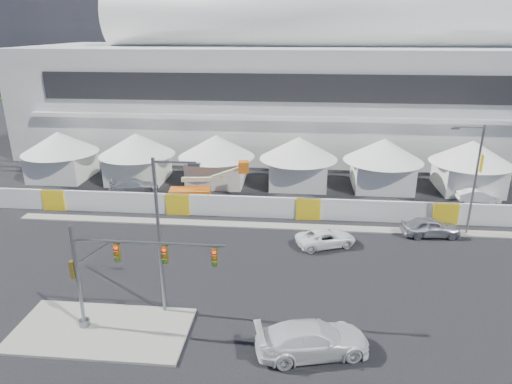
# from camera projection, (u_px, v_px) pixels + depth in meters

# --- Properties ---
(ground) EXTENTS (160.00, 160.00, 0.00)m
(ground) POSITION_uv_depth(u_px,v_px,m) (214.00, 307.00, 28.50)
(ground) COLOR black
(ground) RESTS_ON ground
(median_island) EXTENTS (10.00, 5.00, 0.15)m
(median_island) POSITION_uv_depth(u_px,v_px,m) (102.00, 330.00, 26.20)
(median_island) COLOR gray
(median_island) RESTS_ON ground
(far_curb) EXTENTS (80.00, 1.20, 0.12)m
(far_curb) POSITION_uv_depth(u_px,v_px,m) (475.00, 234.00, 38.40)
(far_curb) COLOR gray
(far_curb) RESTS_ON ground
(stadium) EXTENTS (80.00, 24.80, 21.98)m
(stadium) POSITION_uv_depth(u_px,v_px,m) (328.00, 80.00, 63.32)
(stadium) COLOR silver
(stadium) RESTS_ON ground
(tent_row) EXTENTS (53.40, 8.40, 5.40)m
(tent_row) POSITION_uv_depth(u_px,v_px,m) (257.00, 156.00, 49.83)
(tent_row) COLOR white
(tent_row) RESTS_ON ground
(hoarding_fence) EXTENTS (70.00, 0.25, 2.00)m
(hoarding_fence) POSITION_uv_depth(u_px,v_px,m) (308.00, 209.00, 41.19)
(hoarding_fence) COLOR white
(hoarding_fence) RESTS_ON ground
(sedan_silver) EXTENTS (2.31, 4.88, 1.61)m
(sedan_silver) POSITION_uv_depth(u_px,v_px,m) (431.00, 227.00, 37.92)
(sedan_silver) COLOR #B1B0B5
(sedan_silver) RESTS_ON ground
(pickup_curb) EXTENTS (3.76, 5.23, 1.32)m
(pickup_curb) POSITION_uv_depth(u_px,v_px,m) (326.00, 238.00, 36.26)
(pickup_curb) COLOR white
(pickup_curb) RESTS_ON ground
(pickup_near) EXTENTS (3.84, 6.49, 1.77)m
(pickup_near) POSITION_uv_depth(u_px,v_px,m) (313.00, 339.00, 24.20)
(pickup_near) COLOR silver
(pickup_near) RESTS_ON ground
(lot_car_a) EXTENTS (1.46, 4.09, 1.34)m
(lot_car_a) POSITION_uv_depth(u_px,v_px,m) (478.00, 196.00, 45.29)
(lot_car_a) COLOR silver
(lot_car_a) RESTS_ON ground
(lot_car_c) EXTENTS (3.61, 5.41, 1.46)m
(lot_car_c) POSITION_uv_depth(u_px,v_px,m) (134.00, 186.00, 47.90)
(lot_car_c) COLOR #AFB0B4
(lot_car_c) RESTS_ON ground
(traffic_mast) EXTENTS (8.74, 0.62, 6.33)m
(traffic_mast) POSITION_uv_depth(u_px,v_px,m) (112.00, 273.00, 25.09)
(traffic_mast) COLOR gray
(traffic_mast) RESTS_ON median_island
(streetlight_median) EXTENTS (2.68, 0.27, 9.68)m
(streetlight_median) POSITION_uv_depth(u_px,v_px,m) (163.00, 227.00, 26.03)
(streetlight_median) COLOR slate
(streetlight_median) RESTS_ON median_island
(streetlight_curb) EXTENTS (2.76, 0.62, 9.33)m
(streetlight_curb) POSITION_uv_depth(u_px,v_px,m) (474.00, 173.00, 36.65)
(streetlight_curb) COLOR slate
(streetlight_curb) RESTS_ON ground
(boom_lift) EXTENTS (8.07, 2.32, 4.03)m
(boom_lift) POSITION_uv_depth(u_px,v_px,m) (197.00, 191.00, 45.49)
(boom_lift) COLOR orange
(boom_lift) RESTS_ON ground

